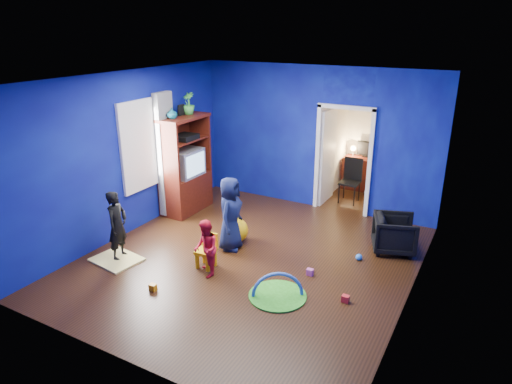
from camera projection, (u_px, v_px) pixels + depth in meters
The scene contains 32 objects.
floor at pixel (249, 260), 7.46m from camera, with size 5.00×5.50×0.01m, color black.
ceiling at pixel (248, 79), 6.46m from camera, with size 5.00×5.50×0.01m, color white.
wall_back at pixel (316, 139), 9.22m from camera, with size 5.00×0.02×2.90m, color #0A0965.
wall_front at pixel (117, 249), 4.70m from camera, with size 5.00×0.02×2.90m, color #0A0965.
wall_left at pixel (127, 155), 8.09m from camera, with size 0.02×5.50×2.90m, color #0A0965.
wall_right at pixel (418, 206), 5.83m from camera, with size 0.02×5.50×2.90m, color #0A0965.
alcove at pixel (357, 143), 9.74m from camera, with size 1.00×1.75×2.50m, color silver, non-canonical shape.
armchair at pixel (394, 234), 7.67m from camera, with size 0.67×0.69×0.63m, color black.
child_black at pixel (117, 226), 7.34m from camera, with size 0.43×0.28×1.17m, color black.
child_navy at pixel (230, 214), 7.65m from camera, with size 0.62×0.41×1.28m, color #0E1333.
toddler_red at pixel (206, 249), 6.88m from camera, with size 0.44×0.34×0.90m, color red.
vase at pixel (172, 113), 8.53m from camera, with size 0.20×0.20×0.20m, color #0D566E.
potted_plant at pixel (188, 103), 8.92m from camera, with size 0.24×0.24×0.43m, color green.
tv_armoire at pixel (185, 165), 9.15m from camera, with size 0.58×1.14×1.96m, color #390F09.
crt_tv at pixel (186, 163), 9.12m from camera, with size 0.46×0.70×0.54m, color silver.
yellow_blanket at pixel (117, 260), 7.45m from camera, with size 0.75×0.60×0.03m, color #F2E07A.
hopper_ball at pixel (236, 230), 8.03m from camera, with size 0.44×0.44×0.44m, color yellow.
kid_chair at pixel (206, 253), 7.18m from camera, with size 0.28×0.28×0.50m, color yellow.
play_mat at pixel (278, 296), 6.47m from camera, with size 0.82×0.82×0.02m, color #2F9020.
toy_arch at pixel (278, 295), 6.46m from camera, with size 0.74×0.74×0.05m, color #3F8CD8.
window_left at pixel (140, 145), 8.34m from camera, with size 0.03×0.95×1.55m, color white.
curtain at pixel (166, 155), 8.84m from camera, with size 0.14×0.42×2.40m, color slate.
doorway at pixel (343, 162), 9.09m from camera, with size 1.16×0.10×2.10m, color white.
study_desk at pixel (362, 174), 10.56m from camera, with size 0.88×0.44×0.75m, color #3D140A.
desk_monitor at pixel (366, 148), 10.46m from camera, with size 0.40×0.05×0.32m, color black.
desk_lamp at pixel (353, 148), 10.55m from camera, with size 0.14×0.14×0.14m, color #FFD88C.
folding_chair at pixel (350, 182), 9.75m from camera, with size 0.40×0.40×0.92m, color black.
book_shelf at pixel (370, 102), 10.08m from camera, with size 0.88×0.24×0.04m, color white.
toy_0 at pixel (345, 299), 6.33m from camera, with size 0.10×0.08×0.10m, color red.
toy_1 at pixel (359, 257), 7.45m from camera, with size 0.11×0.11×0.11m, color blue.
toy_2 at pixel (153, 287), 6.60m from camera, with size 0.10×0.08×0.10m, color #FF980D.
toy_3 at pixel (310, 272), 7.01m from camera, with size 0.10×0.08×0.10m, color #C14891.
Camera 1 is at (3.28, -5.74, 3.63)m, focal length 32.00 mm.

